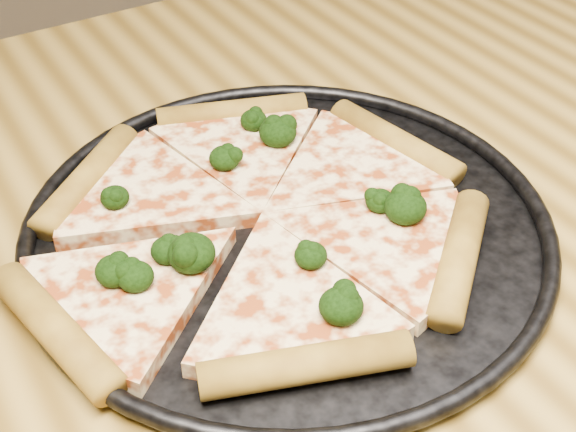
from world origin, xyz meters
TOP-DOWN VIEW (x-y plane):
  - dining_table at (0.00, 0.00)m, footprint 1.20×0.90m
  - pizza_pan at (0.05, 0.05)m, footprint 0.37×0.37m
  - pizza at (0.03, 0.06)m, footprint 0.34×0.32m
  - broccoli_florets at (0.03, 0.05)m, footprint 0.22×0.23m

SIDE VIEW (x-z plane):
  - dining_table at x=0.00m, z-range 0.28..1.03m
  - pizza_pan at x=0.05m, z-range 0.75..0.77m
  - pizza at x=0.03m, z-range 0.75..0.78m
  - broccoli_florets at x=0.03m, z-range 0.76..0.79m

